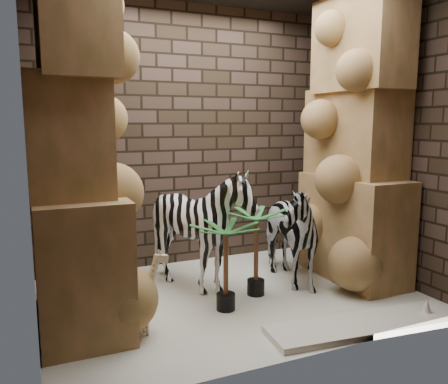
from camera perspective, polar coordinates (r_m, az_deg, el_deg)
name	(u,v)px	position (r m, az deg, el deg)	size (l,w,h in m)	color
floor	(232,296)	(4.50, 1.07, -13.00)	(3.50, 3.50, 0.00)	silver
wall_back	(188,137)	(5.34, -4.54, 6.94)	(3.50, 3.50, 0.00)	black
wall_front	(311,148)	(3.09, 10.93, 5.46)	(3.50, 3.50, 0.00)	black
wall_left	(26,145)	(3.80, -23.73, 5.48)	(3.00, 3.00, 0.00)	black
wall_right	(381,138)	(5.16, 19.17, 6.42)	(3.00, 3.00, 0.00)	black
rock_pillar_left	(73,144)	(3.81, -18.45, 5.78)	(0.68, 1.30, 3.00)	tan
rock_pillar_right	(356,139)	(4.95, 16.34, 6.47)	(0.58, 1.25, 3.00)	tan
zebra_right	(283,223)	(4.76, 7.46, -3.95)	(0.57, 1.06, 1.26)	white
zebra_left	(201,235)	(4.50, -2.92, -5.43)	(1.01, 1.25, 1.13)	white
giraffe_toy	(134,295)	(3.67, -11.29, -12.60)	(0.35, 0.12, 0.69)	beige
palm_front	(256,252)	(4.42, 4.07, -7.59)	(0.36, 0.36, 0.85)	#1C5617
palm_back	(226,266)	(4.07, 0.23, -9.36)	(0.36, 0.36, 0.81)	#1C5617
surfboard	(367,324)	(4.05, 17.59, -15.60)	(1.71, 0.42, 0.05)	silver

